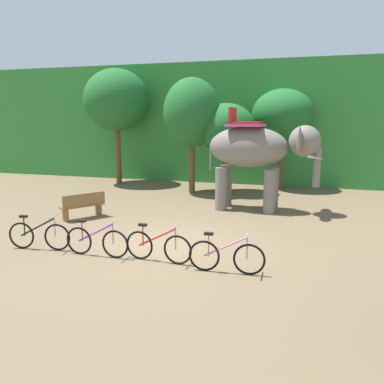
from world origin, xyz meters
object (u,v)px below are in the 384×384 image
(tree_right, at_px, (116,100))
(tree_center_left, at_px, (226,129))
(bike_pink, at_px, (226,256))
(bike_red, at_px, (158,246))
(bike_purple, at_px, (97,241))
(tree_left, at_px, (192,113))
(wooden_bench, at_px, (83,205))
(tree_far_left, at_px, (283,115))
(elephant, at_px, (257,151))
(bike_black, at_px, (39,235))

(tree_right, height_order, tree_center_left, tree_right)
(bike_pink, bearing_deg, bike_red, 172.65)
(bike_purple, distance_m, bike_red, 1.60)
(tree_left, relative_size, wooden_bench, 3.52)
(tree_far_left, relative_size, bike_purple, 2.80)
(tree_center_left, relative_size, bike_pink, 2.38)
(tree_right, xyz_separation_m, tree_far_left, (8.31, 0.94, -0.74))
(elephant, bearing_deg, tree_right, 151.60)
(tree_left, bearing_deg, tree_far_left, 32.61)
(tree_left, distance_m, elephant, 4.50)
(tree_right, height_order, bike_purple, tree_right)
(bike_purple, xyz_separation_m, bike_red, (1.60, 0.08, 0.00))
(tree_center_left, distance_m, bike_black, 10.14)
(bike_red, distance_m, bike_pink, 1.71)
(elephant, xyz_separation_m, bike_purple, (-3.08, -6.21, -1.82))
(tree_far_left, distance_m, bike_black, 12.91)
(tree_far_left, bearing_deg, bike_pink, -91.51)
(tree_center_left, bearing_deg, bike_pink, -77.89)
(bike_red, xyz_separation_m, wooden_bench, (-3.98, 3.14, 0.09))
(tree_far_left, relative_size, bike_black, 2.82)
(tree_right, distance_m, bike_black, 11.51)
(tree_right, height_order, bike_red, tree_right)
(bike_red, height_order, bike_pink, same)
(bike_red, relative_size, wooden_bench, 1.16)
(bike_pink, bearing_deg, tree_center_left, 102.11)
(tree_right, bearing_deg, bike_red, -58.63)
(tree_right, relative_size, bike_red, 3.45)
(bike_black, xyz_separation_m, bike_red, (3.30, 0.05, 0.00))
(tree_center_left, distance_m, elephant, 3.73)
(tree_left, xyz_separation_m, bike_red, (1.82, -8.84, -3.23))
(tree_center_left, bearing_deg, bike_purple, -97.58)
(bike_pink, bearing_deg, tree_left, 111.20)
(bike_black, bearing_deg, tree_left, 80.54)
(tree_center_left, xyz_separation_m, elephant, (1.83, -3.17, -0.73))
(bike_purple, bearing_deg, elephant, 63.61)
(tree_left, relative_size, bike_pink, 3.03)
(tree_center_left, distance_m, bike_red, 9.66)
(tree_right, distance_m, tree_far_left, 8.40)
(elephant, xyz_separation_m, wooden_bench, (-5.47, -3.00, -1.72))
(tree_center_left, xyz_separation_m, bike_black, (-2.95, -9.36, -2.54))
(tree_right, height_order, wooden_bench, tree_right)
(bike_pink, relative_size, wooden_bench, 1.16)
(bike_purple, bearing_deg, bike_black, 179.08)
(bike_black, bearing_deg, bike_pink, -1.95)
(tree_left, height_order, tree_far_left, tree_left)
(elephant, distance_m, bike_pink, 6.61)
(tree_right, relative_size, bike_pink, 3.45)
(bike_black, xyz_separation_m, bike_pink, (5.00, -0.17, 0.00))
(tree_center_left, bearing_deg, elephant, -59.97)
(elephant, relative_size, bike_purple, 2.44)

